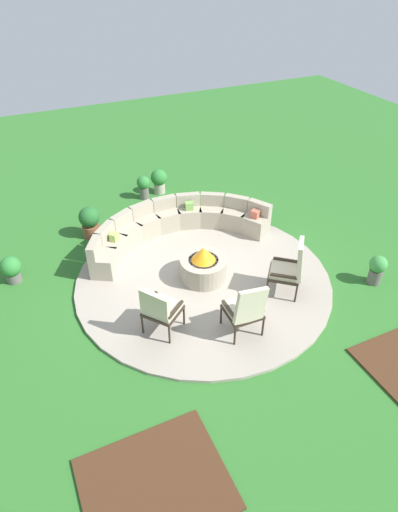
{
  "coord_description": "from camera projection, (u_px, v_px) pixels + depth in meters",
  "views": [
    {
      "loc": [
        -2.87,
        -6.02,
        5.49
      ],
      "look_at": [
        0.0,
        0.2,
        0.45
      ],
      "focal_mm": 30.47,
      "sensor_mm": 36.0,
      "label": 1
    }
  ],
  "objects": [
    {
      "name": "potted_plant_1",
      "position": [
        377.0,
        268.0,
        8.35
      ],
      "size": [
        0.34,
        0.34,
        0.62
      ],
      "color": "#605B56",
      "rests_on": "ground_plane"
    },
    {
      "name": "potted_plant_0",
      "position": [
        90.0,
        221.0,
        9.67
      ],
      "size": [
        0.46,
        0.46,
        0.72
      ],
      "color": "brown",
      "rests_on": "ground_plane"
    },
    {
      "name": "mulch_bed_left",
      "position": [
        155.0,
        484.0,
        5.39
      ],
      "size": [
        1.78,
        1.46,
        0.04
      ],
      "primitive_type": "cube",
      "color": "#472B19",
      "rests_on": "ground_plane"
    },
    {
      "name": "lounge_chair_front_right",
      "position": [
        246.0,
        309.0,
        7.06
      ],
      "size": [
        0.59,
        0.58,
        1.09
      ],
      "rotation": [
        0.0,
        0.0,
        6.25
      ],
      "color": "#2D2319",
      "rests_on": "patio_circle"
    },
    {
      "name": "potted_plant_2",
      "position": [
        159.0,
        180.0,
        11.35
      ],
      "size": [
        0.42,
        0.42,
        0.65
      ],
      "color": "#A89E8E",
      "rests_on": "ground_plane"
    },
    {
      "name": "lounge_chair_back_left",
      "position": [
        290.0,
        267.0,
        7.92
      ],
      "size": [
        0.79,
        0.81,
        1.15
      ],
      "rotation": [
        0.0,
        0.0,
        7.17
      ],
      "color": "#2D2319",
      "rests_on": "patio_circle"
    },
    {
      "name": "curved_stone_bench",
      "position": [
        174.0,
        226.0,
        9.56
      ],
      "size": [
        4.11,
        1.6,
        0.74
      ],
      "color": "#9E937F",
      "rests_on": "patio_circle"
    },
    {
      "name": "potted_plant_3",
      "position": [
        11.0,
        269.0,
        8.41
      ],
      "size": [
        0.4,
        0.4,
        0.56
      ],
      "color": "#605B56",
      "rests_on": "ground_plane"
    },
    {
      "name": "lounge_chair_front_left",
      "position": [
        160.0,
        308.0,
        7.1
      ],
      "size": [
        0.77,
        0.79,
        1.01
      ],
      "rotation": [
        0.0,
        0.0,
        5.38
      ],
      "color": "#2D2319",
      "rests_on": "patio_circle"
    },
    {
      "name": "ground_plane",
      "position": [
        203.0,
        280.0,
        8.63
      ],
      "size": [
        24.0,
        24.0,
        0.0
      ],
      "primitive_type": "plane",
      "color": "#2D6B28"
    },
    {
      "name": "fire_pit",
      "position": [
        203.0,
        266.0,
        8.43
      ],
      "size": [
        0.9,
        0.9,
        0.72
      ],
      "color": "#9E937F",
      "rests_on": "patio_circle"
    },
    {
      "name": "potted_plant_4",
      "position": [
        144.0,
        186.0,
        11.12
      ],
      "size": [
        0.34,
        0.34,
        0.61
      ],
      "color": "#605B56",
      "rests_on": "ground_plane"
    },
    {
      "name": "patio_circle",
      "position": [
        203.0,
        278.0,
        8.61
      ],
      "size": [
        5.0,
        5.0,
        0.06
      ],
      "primitive_type": "cylinder",
      "color": "#9E9384",
      "rests_on": "ground_plane"
    }
  ]
}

